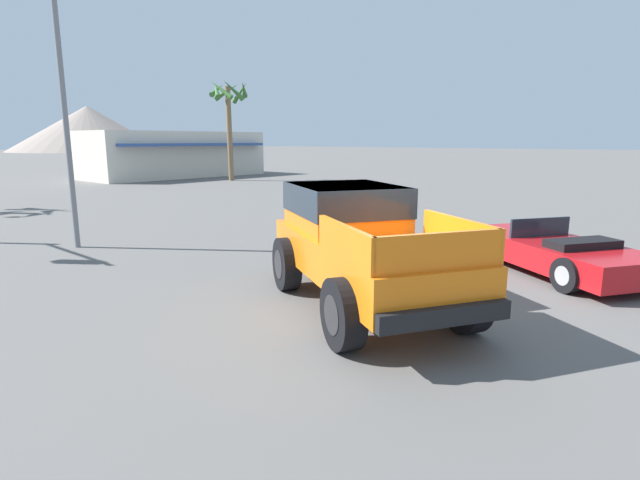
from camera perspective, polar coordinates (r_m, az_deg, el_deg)
The scene contains 6 objects.
ground_plane at distance 8.59m, azimuth 6.63°, elevation -7.67°, with size 320.00×320.00×0.00m, color #5B5956.
orange_pickup_truck at distance 8.57m, azimuth 4.34°, elevation 0.17°, with size 4.09×5.21×2.00m.
red_convertible_car at distance 11.82m, azimuth 25.20°, elevation -1.23°, with size 3.88×4.63×1.10m.
street_lamp_post at distance 14.66m, azimuth -27.82°, elevation 19.89°, with size 0.90×0.24×8.96m.
palm_tree_tall at distance 35.82m, azimuth -10.34°, elevation 14.94°, with size 2.93×3.03×6.79m.
storefront_building at distance 40.50m, azimuth -16.15°, elevation 9.40°, with size 13.49×5.89×3.42m.
Camera 1 is at (-6.74, -4.55, 2.79)m, focal length 28.00 mm.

